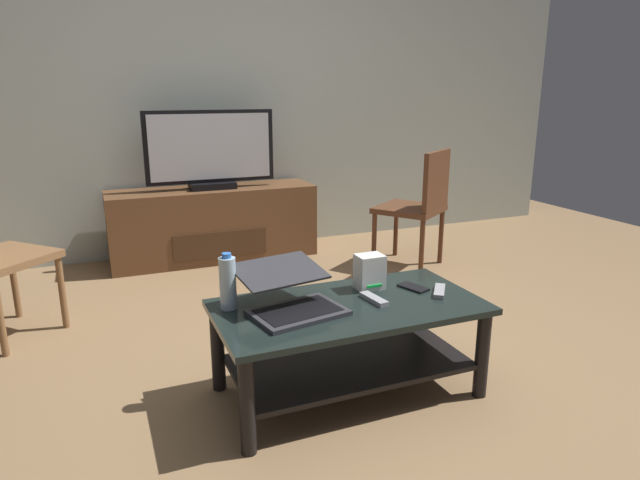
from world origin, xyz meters
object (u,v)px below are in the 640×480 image
at_px(television, 211,152).
at_px(laptop, 290,295).
at_px(dining_chair, 420,202).
at_px(router_box, 370,272).
at_px(tv_remote, 439,291).
at_px(cell_phone, 413,287).
at_px(media_cabinet, 214,224).
at_px(water_bottle_near, 228,283).
at_px(soundbar_remote, 374,299).
at_px(coffee_table, 349,332).

relative_size(television, laptop, 2.09).
bearing_deg(dining_chair, laptop, -137.27).
xyz_separation_m(router_box, tv_remote, (0.26, -0.18, -0.07)).
bearing_deg(cell_phone, dining_chair, 37.43).
distance_m(laptop, tv_remote, 0.69).
xyz_separation_m(media_cabinet, water_bottle_near, (-0.37, -2.09, 0.25)).
distance_m(dining_chair, cell_phone, 1.64).
relative_size(laptop, soundbar_remote, 2.91).
relative_size(media_cabinet, laptop, 3.38).
relative_size(television, dining_chair, 1.11).
height_order(television, water_bottle_near, television).
xyz_separation_m(coffee_table, tv_remote, (0.43, -0.04, 0.14)).
xyz_separation_m(dining_chair, soundbar_remote, (-1.14, -1.44, -0.07)).
xyz_separation_m(dining_chair, laptop, (-1.50, -1.39, -0.02)).
xyz_separation_m(coffee_table, soundbar_remote, (0.11, -0.01, 0.14)).
height_order(laptop, water_bottle_near, water_bottle_near).
distance_m(coffee_table, dining_chair, 1.91).
distance_m(dining_chair, router_box, 1.69).
height_order(laptop, tv_remote, laptop).
xyz_separation_m(media_cabinet, soundbar_remote, (0.22, -2.25, 0.15)).
bearing_deg(cell_phone, television, 82.93).
bearing_deg(media_cabinet, television, -90.00).
relative_size(media_cabinet, tv_remote, 9.86).
relative_size(dining_chair, tv_remote, 5.50).
bearing_deg(laptop, television, 86.33).
xyz_separation_m(water_bottle_near, tv_remote, (0.91, -0.19, -0.10)).
relative_size(coffee_table, water_bottle_near, 4.75).
xyz_separation_m(water_bottle_near, cell_phone, (0.84, -0.09, -0.11)).
bearing_deg(dining_chair, water_bottle_near, -143.68).
xyz_separation_m(dining_chair, water_bottle_near, (-1.74, -1.28, 0.03)).
height_order(tv_remote, soundbar_remote, same).
bearing_deg(laptop, cell_phone, 2.09).
xyz_separation_m(router_box, cell_phone, (0.19, -0.08, -0.07)).
bearing_deg(media_cabinet, cell_phone, -77.91).
bearing_deg(dining_chair, television, 149.98).
relative_size(router_box, cell_phone, 1.14).
bearing_deg(soundbar_remote, cell_phone, 8.91).
bearing_deg(laptop, router_box, 13.49).
bearing_deg(coffee_table, soundbar_remote, -4.43).
bearing_deg(water_bottle_near, coffee_table, -17.57).
bearing_deg(tv_remote, coffee_table, -147.59).
height_order(coffee_table, water_bottle_near, water_bottle_near).
bearing_deg(dining_chair, coffee_table, -131.25).
relative_size(coffee_table, dining_chair, 1.29).
relative_size(coffee_table, media_cabinet, 0.72).
relative_size(television, water_bottle_near, 4.07).
relative_size(coffee_table, tv_remote, 7.12).
height_order(dining_chair, cell_phone, dining_chair).
distance_m(coffee_table, router_box, 0.30).
bearing_deg(router_box, television, 97.68).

